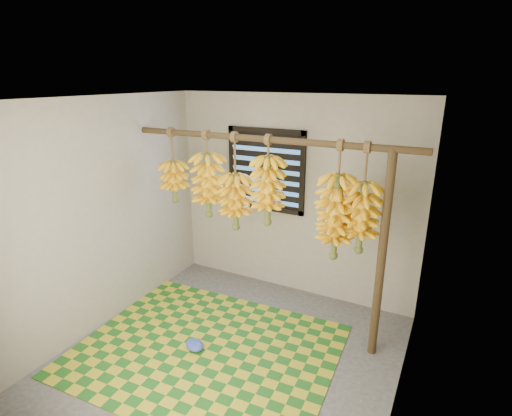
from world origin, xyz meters
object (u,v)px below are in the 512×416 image
Objects in this scene: banana_bunch_d at (268,191)px; banana_bunch_e at (336,217)px; banana_bunch_f at (361,218)px; woven_mat at (206,350)px; banana_bunch_c at (236,202)px; banana_bunch_a at (174,181)px; plastic_bag at (194,345)px; support_post at (381,259)px; banana_bunch_b at (208,185)px.

banana_bunch_d and banana_bunch_e have the same top height.
banana_bunch_d is at bearing -180.00° from banana_bunch_f.
banana_bunch_c is (-0.06, 0.73, 1.32)m from woven_mat.
banana_bunch_a is at bearing 180.00° from banana_bunch_f.
woven_mat is 11.67× the size of plastic_bag.
banana_bunch_f is (0.93, 0.00, -0.13)m from banana_bunch_d.
banana_bunch_c and banana_bunch_d have the same top height.
support_post reaches higher than woven_mat.
banana_bunch_e reaches higher than support_post.
banana_bunch_e is at bearing 34.64° from plastic_bag.
banana_bunch_d is at bearing 61.65° from plastic_bag.
support_post is at bearing 0.00° from banana_bunch_d.
banana_bunch_d is (0.31, 0.73, 1.49)m from woven_mat.
banana_bunch_b is 1.03× the size of banana_bunch_d.
support_post is 0.82× the size of woven_mat.
banana_bunch_e is (1.12, 0.77, 1.28)m from plastic_bag.
plastic_bag is at bearing -45.91° from banana_bunch_a.
banana_bunch_b reaches higher than woven_mat.
banana_bunch_d is at bearing 0.00° from banana_bunch_c.
banana_bunch_b is 1.42m from banana_bunch_e.
plastic_bag is at bearing -69.18° from banana_bunch_b.
banana_bunch_c is at bearing 180.00° from banana_bunch_d.
banana_bunch_b is 1.65m from banana_bunch_f.
banana_bunch_a and banana_bunch_f have the same top height.
support_post is 1.77× the size of banana_bunch_e.
support_post is 2.41× the size of banana_bunch_a.
banana_bunch_a is 0.92× the size of banana_bunch_d.
woven_mat is 1.69m from banana_bunch_d.
banana_bunch_a is 0.80m from banana_bunch_c.
banana_bunch_a is 0.45m from banana_bunch_b.
woven_mat is 2.63× the size of banana_bunch_b.
banana_bunch_e is (1.07, 0.00, 0.00)m from banana_bunch_c.
woven_mat is at bearing -61.13° from banana_bunch_b.
banana_bunch_c is 0.41m from banana_bunch_d.
banana_bunch_e is (-0.44, 0.00, 0.33)m from support_post.
banana_bunch_c reaches higher than support_post.
plastic_bag is at bearing -118.35° from banana_bunch_d.
banana_bunch_c is 1.07m from banana_bunch_e.
banana_bunch_d is at bearing -180.00° from banana_bunch_e.
plastic_bag is 0.21× the size of banana_bunch_c.
banana_bunch_c is (0.34, 0.00, -0.14)m from banana_bunch_b.
banana_bunch_b is at bearing 180.00° from support_post.
banana_bunch_b is 0.71m from banana_bunch_d.
plastic_bag is 1.86m from banana_bunch_e.
plastic_bag is at bearing -145.36° from banana_bunch_e.
banana_bunch_d reaches higher than plastic_bag.
banana_bunch_b is (-0.40, 0.73, 1.46)m from woven_mat.
banana_bunch_f is at bearing 29.74° from plastic_bag.
woven_mat is 1.51m from banana_bunch_c.
banana_bunch_c is (0.79, -0.00, -0.13)m from banana_bunch_a.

